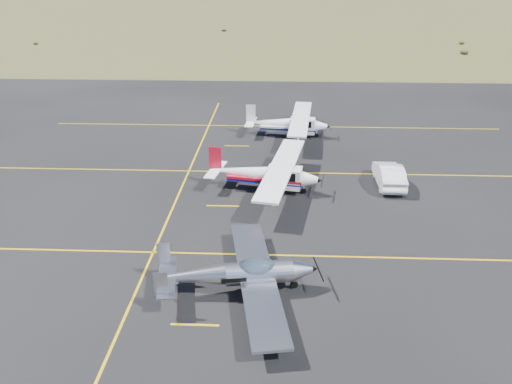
% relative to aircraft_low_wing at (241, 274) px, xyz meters
% --- Properties ---
extents(ground, '(1600.00, 1600.00, 0.00)m').
position_rel_aircraft_low_wing_xyz_m(ground, '(1.27, 1.19, -1.00)').
color(ground, '#383D1C').
rests_on(ground, ground).
extents(apron, '(72.00, 72.00, 0.02)m').
position_rel_aircraft_low_wing_xyz_m(apron, '(1.27, 8.19, -1.00)').
color(apron, black).
rests_on(apron, ground).
extents(aircraft_low_wing, '(7.00, 9.67, 2.09)m').
position_rel_aircraft_low_wing_xyz_m(aircraft_low_wing, '(0.00, 0.00, 0.00)').
color(aircraft_low_wing, silver).
rests_on(aircraft_low_wing, apron).
extents(aircraft_cessna, '(6.60, 10.77, 2.72)m').
position_rel_aircraft_low_wing_xyz_m(aircraft_cessna, '(0.77, 11.11, 0.21)').
color(aircraft_cessna, white).
rests_on(aircraft_cessna, apron).
extents(aircraft_plain, '(6.26, 10.40, 2.62)m').
position_rel_aircraft_low_wing_xyz_m(aircraft_plain, '(2.41, 22.35, 0.17)').
color(aircraft_plain, white).
rests_on(aircraft_plain, apron).
extents(sedan, '(1.62, 4.50, 1.48)m').
position_rel_aircraft_low_wing_xyz_m(sedan, '(8.94, 12.36, -0.25)').
color(sedan, white).
rests_on(sedan, apron).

